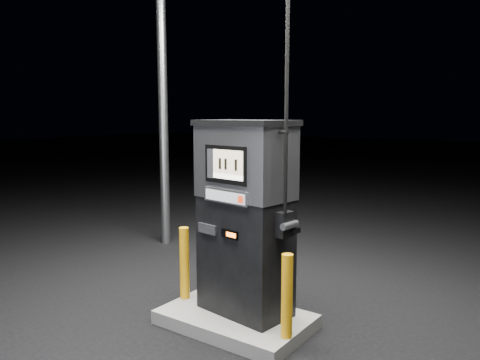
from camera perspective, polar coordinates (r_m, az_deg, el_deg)
The scene contains 5 objects.
ground at distance 5.41m, azimuth -0.56°, elevation -17.33°, with size 80.00×80.00×0.00m, color black.
pump_island at distance 5.38m, azimuth -0.56°, elevation -16.61°, with size 1.60×1.00×0.15m, color slate.
fuel_dispenser at distance 5.05m, azimuth 0.66°, elevation -4.38°, with size 1.20×0.76×4.37m.
bollard_left at distance 5.63m, azimuth -6.79°, elevation -10.02°, with size 0.11×0.11×0.86m, color #F1A00D.
bollard_right at distance 4.69m, azimuth 5.74°, elevation -13.91°, with size 0.11×0.11×0.84m, color #F1A00D.
Camera 1 is at (2.87, -3.97, 2.31)m, focal length 35.00 mm.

